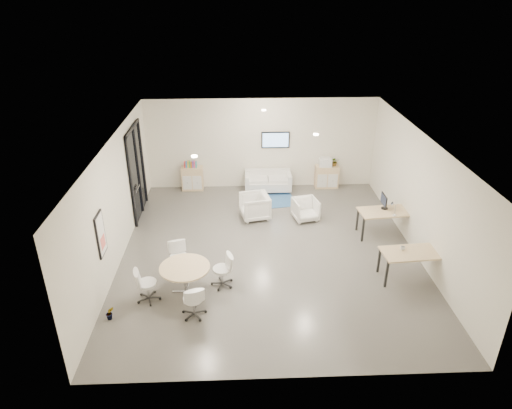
{
  "coord_description": "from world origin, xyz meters",
  "views": [
    {
      "loc": [
        -0.81,
        -10.74,
        6.73
      ],
      "look_at": [
        -0.35,
        0.4,
        1.25
      ],
      "focal_mm": 32.0,
      "sensor_mm": 36.0,
      "label": 1
    }
  ],
  "objects_px": {
    "armchair_left": "(255,205)",
    "desk_front": "(412,255)",
    "sideboard_left": "(192,179)",
    "desk_rear": "(386,213)",
    "sideboard_right": "(327,177)",
    "loveseat": "(268,182)",
    "round_table": "(185,270)",
    "armchair_right": "(306,208)"
  },
  "relations": [
    {
      "from": "desk_rear",
      "to": "round_table",
      "type": "distance_m",
      "value": 6.07
    },
    {
      "from": "sideboard_right",
      "to": "round_table",
      "type": "height_order",
      "value": "sideboard_right"
    },
    {
      "from": "desk_front",
      "to": "desk_rear",
      "type": "bearing_deg",
      "value": 85.7
    },
    {
      "from": "armchair_left",
      "to": "desk_front",
      "type": "bearing_deg",
      "value": 35.73
    },
    {
      "from": "armchair_left",
      "to": "round_table",
      "type": "distance_m",
      "value": 4.18
    },
    {
      "from": "sideboard_right",
      "to": "sideboard_left",
      "type": "bearing_deg",
      "value": 179.94
    },
    {
      "from": "armchair_left",
      "to": "round_table",
      "type": "bearing_deg",
      "value": -37.0
    },
    {
      "from": "sideboard_left",
      "to": "armchair_left",
      "type": "distance_m",
      "value": 3.11
    },
    {
      "from": "round_table",
      "to": "armchair_left",
      "type": "bearing_deg",
      "value": 64.66
    },
    {
      "from": "armchair_right",
      "to": "desk_front",
      "type": "height_order",
      "value": "desk_front"
    },
    {
      "from": "sideboard_right",
      "to": "armchair_left",
      "type": "height_order",
      "value": "armchair_left"
    },
    {
      "from": "armchair_right",
      "to": "desk_rear",
      "type": "distance_m",
      "value": 2.43
    },
    {
      "from": "sideboard_right",
      "to": "desk_rear",
      "type": "height_order",
      "value": "sideboard_right"
    },
    {
      "from": "armchair_right",
      "to": "sideboard_right",
      "type": "bearing_deg",
      "value": 53.07
    },
    {
      "from": "sideboard_right",
      "to": "loveseat",
      "type": "xyz_separation_m",
      "value": [
        -2.13,
        -0.18,
        -0.08
      ]
    },
    {
      "from": "sideboard_left",
      "to": "desk_front",
      "type": "bearing_deg",
      "value": -44.24
    },
    {
      "from": "loveseat",
      "to": "desk_rear",
      "type": "relative_size",
      "value": 1.02
    },
    {
      "from": "round_table",
      "to": "desk_rear",
      "type": "bearing_deg",
      "value": 24.53
    },
    {
      "from": "desk_rear",
      "to": "round_table",
      "type": "height_order",
      "value": "desk_rear"
    },
    {
      "from": "armchair_left",
      "to": "armchair_right",
      "type": "relative_size",
      "value": 1.16
    },
    {
      "from": "sideboard_left",
      "to": "desk_rear",
      "type": "xyz_separation_m",
      "value": [
        5.86,
        -3.52,
        0.29
      ]
    },
    {
      "from": "loveseat",
      "to": "armchair_left",
      "type": "xyz_separation_m",
      "value": [
        -0.55,
        -2.08,
        0.1
      ]
    },
    {
      "from": "desk_rear",
      "to": "loveseat",
      "type": "bearing_deg",
      "value": 127.69
    },
    {
      "from": "sideboard_left",
      "to": "loveseat",
      "type": "relative_size",
      "value": 0.52
    },
    {
      "from": "loveseat",
      "to": "round_table",
      "type": "xyz_separation_m",
      "value": [
        -2.34,
        -5.85,
        0.31
      ]
    },
    {
      "from": "armchair_left",
      "to": "sideboard_right",
      "type": "bearing_deg",
      "value": 118.54
    },
    {
      "from": "loveseat",
      "to": "desk_rear",
      "type": "distance_m",
      "value": 4.62
    },
    {
      "from": "armchair_right",
      "to": "desk_front",
      "type": "relative_size",
      "value": 0.48
    },
    {
      "from": "sideboard_right",
      "to": "armchair_left",
      "type": "bearing_deg",
      "value": -139.8
    },
    {
      "from": "armchair_left",
      "to": "armchair_right",
      "type": "xyz_separation_m",
      "value": [
        1.58,
        -0.17,
        -0.06
      ]
    },
    {
      "from": "desk_front",
      "to": "round_table",
      "type": "height_order",
      "value": "desk_front"
    },
    {
      "from": "round_table",
      "to": "loveseat",
      "type": "bearing_deg",
      "value": 68.22
    },
    {
      "from": "armchair_left",
      "to": "desk_front",
      "type": "height_order",
      "value": "armchair_left"
    },
    {
      "from": "desk_front",
      "to": "sideboard_right",
      "type": "bearing_deg",
      "value": 96.03
    },
    {
      "from": "loveseat",
      "to": "desk_front",
      "type": "height_order",
      "value": "desk_front"
    },
    {
      "from": "sideboard_right",
      "to": "desk_rear",
      "type": "xyz_separation_m",
      "value": [
        1.05,
        -3.52,
        0.3
      ]
    },
    {
      "from": "sideboard_left",
      "to": "round_table",
      "type": "bearing_deg",
      "value": -86.79
    },
    {
      "from": "round_table",
      "to": "sideboard_right",
      "type": "bearing_deg",
      "value": 53.5
    },
    {
      "from": "loveseat",
      "to": "desk_front",
      "type": "bearing_deg",
      "value": -59.76
    },
    {
      "from": "sideboard_right",
      "to": "round_table",
      "type": "bearing_deg",
      "value": -126.5
    },
    {
      "from": "desk_rear",
      "to": "desk_front",
      "type": "xyz_separation_m",
      "value": [
        0.01,
        -2.19,
        -0.01
      ]
    },
    {
      "from": "sideboard_left",
      "to": "desk_rear",
      "type": "height_order",
      "value": "sideboard_left"
    }
  ]
}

